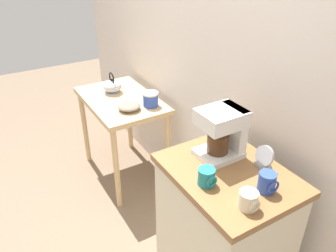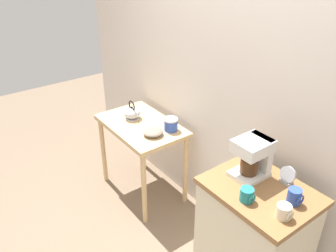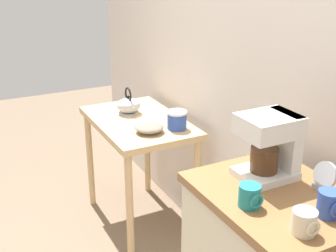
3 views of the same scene
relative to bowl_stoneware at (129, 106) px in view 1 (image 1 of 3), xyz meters
name	(u,v)px [view 1 (image 1 of 3)]	position (x,y,z in m)	size (l,w,h in m)	color
ground_plane	(156,223)	(0.47, -0.04, -0.79)	(8.00, 8.00, 0.00)	#7A6651
back_wall	(225,35)	(0.57, 0.41, 0.61)	(4.40, 0.10, 2.80)	silver
wooden_table	(121,110)	(-0.23, 0.03, -0.14)	(0.83, 0.54, 0.76)	tan
kitchen_counter	(221,239)	(1.15, 0.00, -0.32)	(0.65, 0.51, 0.93)	beige
bowl_stoneware	(129,106)	(0.00, 0.00, 0.00)	(0.17, 0.17, 0.06)	gray
teakettle	(112,86)	(-0.36, 0.02, 0.03)	(0.19, 0.16, 0.18)	#B2B5BA
canister_enamel	(151,99)	(0.02, 0.17, 0.03)	(0.12, 0.12, 0.11)	#2D4CAD
coffee_maker	(224,131)	(1.02, 0.06, 0.28)	(0.18, 0.22, 0.26)	white
mug_blue	(267,182)	(1.34, 0.05, 0.19)	(0.08, 0.08, 0.09)	#2D4CAD
mug_dark_teal	(207,177)	(1.17, -0.15, 0.18)	(0.09, 0.08, 0.08)	teal
mug_small_cream	(248,200)	(1.38, -0.09, 0.18)	(0.09, 0.08, 0.08)	beige
table_clock	(264,158)	(1.21, 0.16, 0.19)	(0.10, 0.05, 0.11)	#B2B5BA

